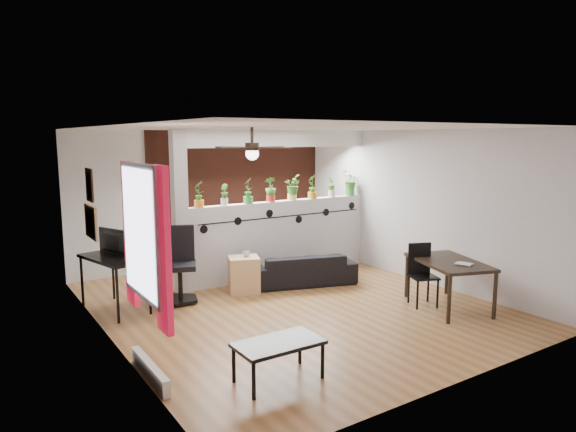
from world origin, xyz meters
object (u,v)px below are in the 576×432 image
(potted_plant_6, at_px, (332,186))
(coffee_table, at_px, (278,346))
(potted_plant_1, at_px, (224,194))
(computer_desk, at_px, (114,262))
(folding_chair, at_px, (421,269))
(potted_plant_4, at_px, (292,187))
(dining_table, at_px, (449,266))
(office_chair, at_px, (180,269))
(potted_plant_2, at_px, (248,189))
(potted_plant_5, at_px, (312,185))
(potted_plant_3, at_px, (271,189))
(cup, at_px, (246,254))
(potted_plant_7, at_px, (350,182))
(ceiling_fan, at_px, (252,149))
(potted_plant_0, at_px, (199,193))
(cube_shelf, at_px, (244,275))
(sofa, at_px, (302,269))

(potted_plant_6, relative_size, coffee_table, 0.42)
(potted_plant_1, bearing_deg, computer_desk, -169.97)
(folding_chair, bearing_deg, potted_plant_4, 103.52)
(dining_table, bearing_deg, office_chair, 142.52)
(potted_plant_2, distance_m, potted_plant_5, 1.35)
(potted_plant_1, height_order, potted_plant_3, potted_plant_3)
(cup, distance_m, computer_desk, 2.03)
(office_chair, bearing_deg, potted_plant_5, 9.12)
(potted_plant_3, bearing_deg, potted_plant_7, 0.00)
(potted_plant_4, bearing_deg, ceiling_fan, -135.41)
(ceiling_fan, height_order, dining_table, ceiling_fan)
(potted_plant_2, relative_size, dining_table, 0.31)
(potted_plant_5, bearing_deg, potted_plant_7, 0.00)
(potted_plant_0, xyz_separation_m, office_chair, (-0.53, -0.45, -1.09))
(potted_plant_1, bearing_deg, potted_plant_0, 180.00)
(potted_plant_1, distance_m, folding_chair, 3.37)
(potted_plant_3, height_order, potted_plant_5, potted_plant_5)
(potted_plant_3, bearing_deg, cube_shelf, -146.28)
(potted_plant_3, relative_size, coffee_table, 0.48)
(potted_plant_5, xyz_separation_m, folding_chair, (0.16, -2.54, -1.05))
(potted_plant_5, bearing_deg, potted_plant_0, 180.00)
(computer_desk, height_order, office_chair, office_chair)
(potted_plant_4, height_order, office_chair, potted_plant_4)
(potted_plant_3, distance_m, computer_desk, 2.97)
(sofa, distance_m, folding_chair, 2.07)
(folding_chair, bearing_deg, potted_plant_0, 133.55)
(sofa, relative_size, cube_shelf, 2.93)
(potted_plant_6, xyz_separation_m, cube_shelf, (-2.22, -0.58, -1.26))
(office_chair, distance_m, dining_table, 3.98)
(potted_plant_2, xyz_separation_m, potted_plant_5, (1.35, 0.00, 0.00))
(potted_plant_1, distance_m, potted_plant_2, 0.45)
(potted_plant_3, xyz_separation_m, sofa, (0.20, -0.68, -1.33))
(potted_plant_7, height_order, computer_desk, potted_plant_7)
(ceiling_fan, xyz_separation_m, cup, (0.56, 1.22, -1.69))
(potted_plant_0, xyz_separation_m, potted_plant_7, (3.16, 0.00, 0.02))
(potted_plant_3, distance_m, office_chair, 2.22)
(potted_plant_0, distance_m, computer_desk, 1.74)
(sofa, bearing_deg, potted_plant_1, -14.44)
(potted_plant_0, distance_m, sofa, 2.15)
(ceiling_fan, height_order, computer_desk, ceiling_fan)
(potted_plant_4, distance_m, office_chair, 2.62)
(ceiling_fan, distance_m, potted_plant_4, 2.66)
(potted_plant_5, relative_size, coffee_table, 0.51)
(potted_plant_3, bearing_deg, potted_plant_2, 180.00)
(sofa, xyz_separation_m, dining_table, (1.08, -2.19, 0.38))
(potted_plant_0, height_order, sofa, potted_plant_0)
(potted_plant_0, distance_m, potted_plant_1, 0.45)
(potted_plant_2, height_order, potted_plant_5, same)
(potted_plant_2, bearing_deg, computer_desk, -171.85)
(potted_plant_4, xyz_separation_m, cup, (-1.26, -0.58, -0.97))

